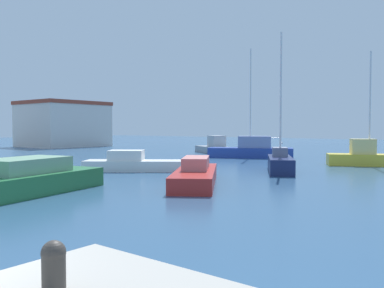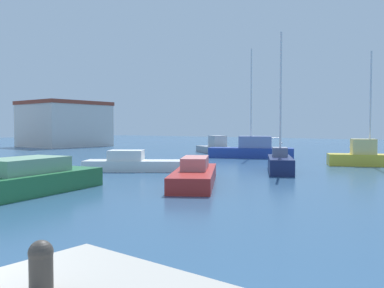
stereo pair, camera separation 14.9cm
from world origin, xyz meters
name	(u,v)px [view 1 (the left image)]	position (x,y,z in m)	size (l,w,h in m)	color
water	(46,166)	(15.00, 20.00, 0.00)	(160.00, 160.00, 0.00)	#2D5175
mooring_bollard	(54,264)	(1.04, -2.09, 1.36)	(0.24, 0.24, 0.51)	#38332D
sailboat_blue_mid_harbor	(251,149)	(30.71, 12.62, 0.74)	(5.10, 7.51, 9.63)	#233D93
motorboat_green_near_pier	(7,183)	(6.86, 9.92, 0.54)	(9.17, 4.64, 1.45)	#28703D
motorboat_white_inner_mooring	(139,164)	(16.72, 12.60, 0.45)	(5.59, 6.77, 1.29)	white
motorboat_grey_outer_mooring	(216,148)	(33.82, 18.54, 0.55)	(5.63, 6.98, 1.85)	gray
sailboat_yellow_distant_east	(368,157)	(29.12, 2.36, 0.64)	(4.01, 5.77, 8.02)	gold
motorboat_red_distant_north	(196,175)	(14.16, 6.21, 0.46)	(6.76, 5.28, 1.28)	#B22823
sailboat_navy_behind_lamppost	(280,162)	(21.59, 5.43, 0.60)	(5.12, 3.65, 8.40)	#19234C
yacht_club	(63,124)	(33.19, 44.26, 3.16)	(10.22, 9.33, 6.30)	beige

